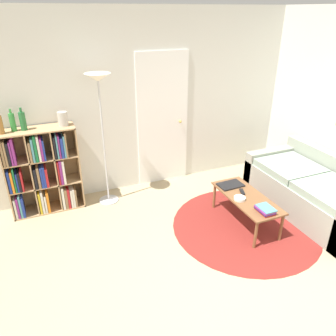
% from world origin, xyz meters
% --- Properties ---
extents(ground_plane, '(14.00, 14.00, 0.00)m').
position_xyz_m(ground_plane, '(0.00, 0.00, 0.00)').
color(ground_plane, tan).
extents(wall_back, '(7.60, 0.11, 2.60)m').
position_xyz_m(wall_back, '(0.01, 2.81, 1.29)').
color(wall_back, silver).
rests_on(wall_back, ground_plane).
extents(rug, '(1.88, 1.88, 0.01)m').
position_xyz_m(rug, '(0.75, 1.17, 0.00)').
color(rug, maroon).
rests_on(rug, ground_plane).
extents(bookshelf, '(0.94, 0.34, 1.18)m').
position_xyz_m(bookshelf, '(-1.58, 2.60, 0.58)').
color(bookshelf, tan).
rests_on(bookshelf, ground_plane).
extents(floor_lamp, '(0.33, 0.33, 1.83)m').
position_xyz_m(floor_lamp, '(-0.74, 2.48, 1.55)').
color(floor_lamp, '#B7B7BC').
rests_on(floor_lamp, ground_plane).
extents(couch, '(0.94, 1.86, 0.73)m').
position_xyz_m(couch, '(1.87, 1.17, 0.28)').
color(couch, gray).
rests_on(couch, ground_plane).
extents(coffee_table, '(0.45, 1.03, 0.40)m').
position_xyz_m(coffee_table, '(0.78, 1.24, 0.35)').
color(coffee_table, brown).
rests_on(coffee_table, ground_plane).
extents(laptop, '(0.34, 0.23, 0.02)m').
position_xyz_m(laptop, '(0.74, 1.57, 0.41)').
color(laptop, black).
rests_on(laptop, coffee_table).
extents(bowl, '(0.15, 0.15, 0.04)m').
position_xyz_m(bowl, '(0.65, 1.22, 0.41)').
color(bowl, silver).
rests_on(bowl, coffee_table).
extents(book_stack_on_table, '(0.17, 0.23, 0.07)m').
position_xyz_m(book_stack_on_table, '(0.77, 0.87, 0.43)').
color(book_stack_on_table, '#B21E23').
rests_on(book_stack_on_table, coffee_table).
extents(remote, '(0.09, 0.15, 0.02)m').
position_xyz_m(remote, '(0.78, 1.36, 0.41)').
color(remote, black).
rests_on(remote, coffee_table).
extents(bottle_left, '(0.07, 0.07, 0.28)m').
position_xyz_m(bottle_left, '(-1.94, 2.57, 1.29)').
color(bottle_left, olive).
rests_on(bottle_left, bookshelf).
extents(bottle_middle, '(0.07, 0.07, 0.28)m').
position_xyz_m(bottle_middle, '(-1.80, 2.62, 1.29)').
color(bottle_middle, '#2D8438').
rests_on(bottle_middle, bookshelf).
extents(bottle_right, '(0.08, 0.08, 0.29)m').
position_xyz_m(bottle_right, '(-1.68, 2.61, 1.30)').
color(bottle_right, '#236633').
rests_on(bottle_right, bookshelf).
extents(vase_on_shelf, '(0.12, 0.12, 0.18)m').
position_xyz_m(vase_on_shelf, '(-1.21, 2.60, 1.27)').
color(vase_on_shelf, '#B7B2A8').
rests_on(vase_on_shelf, bookshelf).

